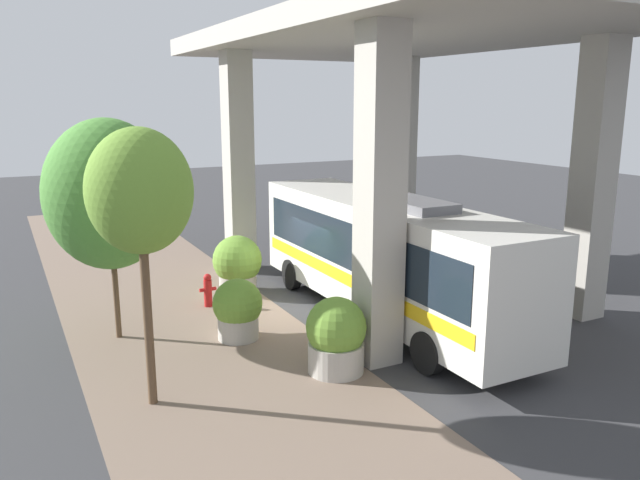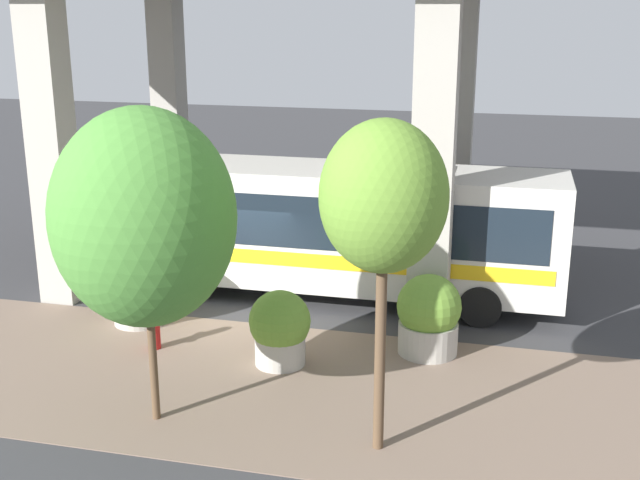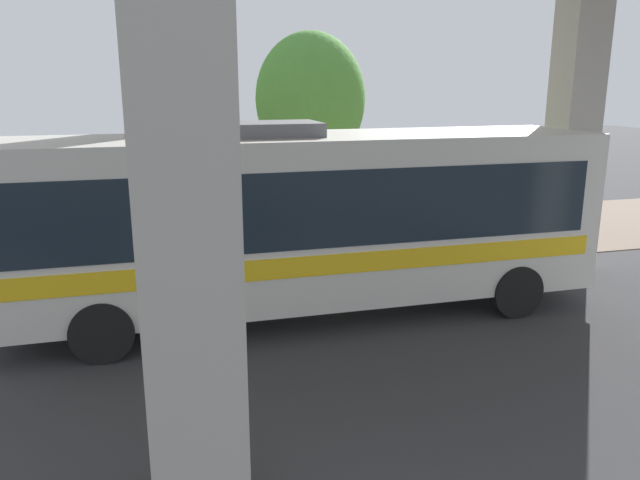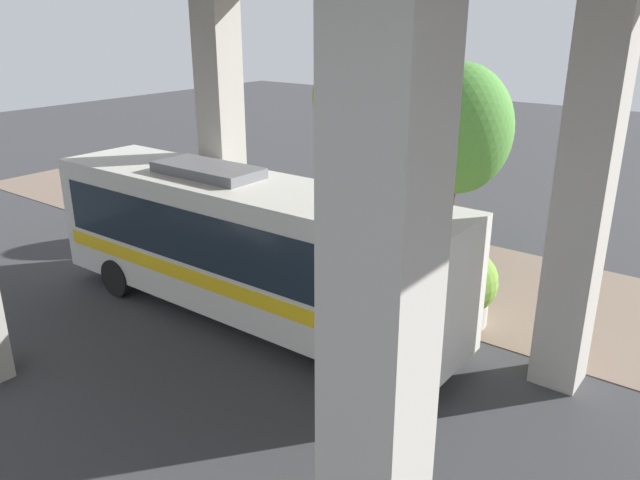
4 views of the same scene
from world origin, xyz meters
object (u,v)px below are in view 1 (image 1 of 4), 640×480
(planter_middle, at_px, (238,309))
(street_tree_near, at_px, (140,193))
(fire_hydrant, at_px, (208,290))
(planter_front, at_px, (336,336))
(planter_back, at_px, (237,264))
(street_tree_far, at_px, (109,195))
(bus, at_px, (385,252))

(planter_middle, height_order, street_tree_near, street_tree_near)
(fire_hydrant, distance_m, planter_front, 5.97)
(planter_back, xyz_separation_m, street_tree_near, (-4.20, -6.43, 3.45))
(planter_back, distance_m, street_tree_far, 5.57)
(bus, xyz_separation_m, planter_back, (-2.83, 4.30, -1.03))
(bus, relative_size, planter_front, 6.12)
(fire_hydrant, xyz_separation_m, planter_middle, (-0.09, -2.89, 0.29))
(bus, distance_m, planter_back, 5.25)
(planter_back, height_order, street_tree_near, street_tree_near)
(planter_back, bearing_deg, street_tree_near, -123.15)
(planter_front, xyz_separation_m, planter_back, (0.11, 6.82, 0.07))
(street_tree_far, bearing_deg, bus, -15.72)
(planter_middle, relative_size, planter_back, 0.87)
(fire_hydrant, xyz_separation_m, planter_back, (1.31, 0.99, 0.41))
(fire_hydrant, height_order, street_tree_far, street_tree_far)
(planter_back, xyz_separation_m, street_tree_far, (-4.16, -2.33, 2.87))
(fire_hydrant, relative_size, street_tree_near, 0.18)
(street_tree_near, bearing_deg, planter_front, -5.47)
(bus, relative_size, planter_back, 5.82)
(planter_back, relative_size, street_tree_near, 0.33)
(planter_back, bearing_deg, planter_middle, -109.89)
(planter_middle, xyz_separation_m, street_tree_far, (-2.76, 1.55, 2.99))
(planter_front, xyz_separation_m, street_tree_far, (-4.05, 4.49, 2.93))
(bus, relative_size, street_tree_far, 1.91)
(fire_hydrant, height_order, street_tree_near, street_tree_near)
(bus, distance_m, street_tree_far, 7.50)
(bus, height_order, street_tree_near, street_tree_near)
(bus, relative_size, fire_hydrant, 10.55)
(planter_front, bearing_deg, bus, 40.62)
(bus, height_order, street_tree_far, street_tree_far)
(bus, bearing_deg, planter_back, 123.39)
(bus, bearing_deg, planter_middle, 174.31)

